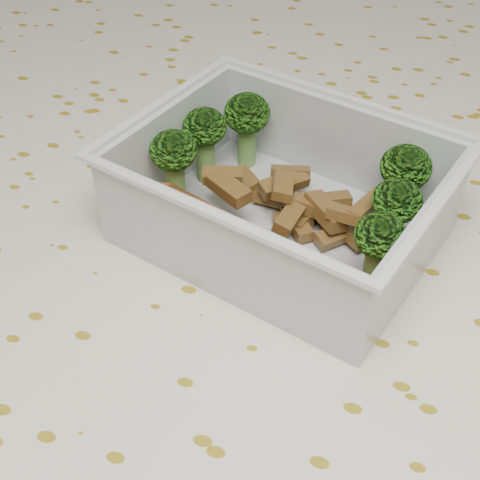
% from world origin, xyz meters
% --- Properties ---
extents(dining_table, '(1.40, 0.90, 0.75)m').
position_xyz_m(dining_table, '(0.00, 0.00, 0.67)').
color(dining_table, brown).
rests_on(dining_table, ground).
extents(tablecloth, '(1.46, 0.96, 0.19)m').
position_xyz_m(tablecloth, '(0.00, 0.00, 0.72)').
color(tablecloth, silver).
rests_on(tablecloth, dining_table).
extents(lunch_container, '(0.23, 0.20, 0.07)m').
position_xyz_m(lunch_container, '(0.01, 0.04, 0.78)').
color(lunch_container, silver).
rests_on(lunch_container, tablecloth).
extents(broccoli_florets, '(0.18, 0.13, 0.06)m').
position_xyz_m(broccoli_florets, '(0.01, 0.05, 0.80)').
color(broccoli_florets, '#608C3F').
rests_on(broccoli_florets, lunch_container).
extents(meat_pile, '(0.12, 0.07, 0.03)m').
position_xyz_m(meat_pile, '(0.02, 0.05, 0.77)').
color(meat_pile, brown).
rests_on(meat_pile, lunch_container).
extents(sausage, '(0.16, 0.08, 0.03)m').
position_xyz_m(sausage, '(0.00, -0.00, 0.78)').
color(sausage, '#AE5428').
rests_on(sausage, lunch_container).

